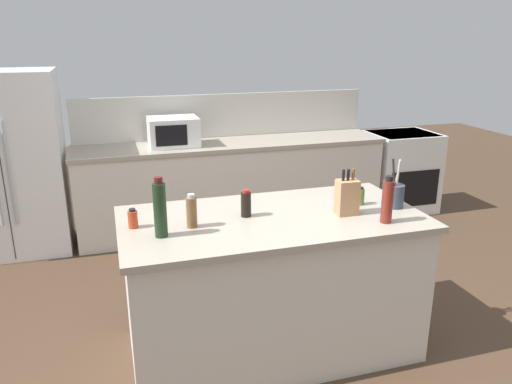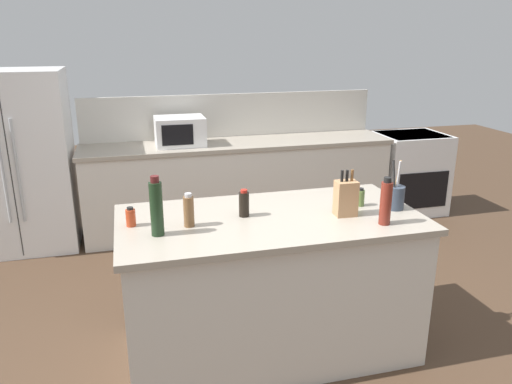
# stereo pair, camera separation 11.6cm
# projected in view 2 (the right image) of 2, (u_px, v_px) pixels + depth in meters

# --- Properties ---
(ground_plane) EXTENTS (14.00, 14.00, 0.00)m
(ground_plane) POSITION_uv_depth(u_px,v_px,m) (269.00, 347.00, 3.37)
(ground_plane) COLOR #473323
(back_counter_run) EXTENTS (3.22, 0.66, 0.94)m
(back_counter_run) POSITION_uv_depth(u_px,v_px,m) (239.00, 185.00, 5.32)
(back_counter_run) COLOR beige
(back_counter_run) RESTS_ON ground_plane
(wall_backsplash) EXTENTS (3.18, 0.03, 0.46)m
(wall_backsplash) POSITION_uv_depth(u_px,v_px,m) (232.00, 115.00, 5.40)
(wall_backsplash) COLOR beige
(wall_backsplash) RESTS_ON back_counter_run
(kitchen_island) EXTENTS (1.87, 0.94, 0.94)m
(kitchen_island) POSITION_uv_depth(u_px,v_px,m) (270.00, 284.00, 3.22)
(kitchen_island) COLOR beige
(kitchen_island) RESTS_ON ground_plane
(refrigerator) EXTENTS (0.97, 0.75, 1.71)m
(refrigerator) POSITION_uv_depth(u_px,v_px,m) (18.00, 162.00, 4.73)
(refrigerator) COLOR white
(refrigerator) RESTS_ON ground_plane
(range_oven) EXTENTS (0.76, 0.65, 0.92)m
(range_oven) POSITION_uv_depth(u_px,v_px,m) (409.00, 172.00, 5.82)
(range_oven) COLOR white
(range_oven) RESTS_ON ground_plane
(microwave) EXTENTS (0.49, 0.39, 0.28)m
(microwave) POSITION_uv_depth(u_px,v_px,m) (180.00, 131.00, 4.99)
(microwave) COLOR white
(microwave) RESTS_ON back_counter_run
(knife_block) EXTENTS (0.13, 0.11, 0.29)m
(knife_block) POSITION_uv_depth(u_px,v_px,m) (346.00, 198.00, 3.07)
(knife_block) COLOR #A87C54
(knife_block) RESTS_ON kitchen_island
(utensil_crock) EXTENTS (0.12, 0.12, 0.32)m
(utensil_crock) POSITION_uv_depth(u_px,v_px,m) (395.00, 196.00, 3.19)
(utensil_crock) COLOR #333D4C
(utensil_crock) RESTS_ON kitchen_island
(wine_bottle) EXTENTS (0.07, 0.07, 0.34)m
(wine_bottle) POSITION_uv_depth(u_px,v_px,m) (156.00, 208.00, 2.75)
(wine_bottle) COLOR black
(wine_bottle) RESTS_ON kitchen_island
(pepper_grinder) EXTENTS (0.06, 0.06, 0.20)m
(pepper_grinder) POSITION_uv_depth(u_px,v_px,m) (189.00, 211.00, 2.90)
(pepper_grinder) COLOR brown
(pepper_grinder) RESTS_ON kitchen_island
(spice_jar_paprika) EXTENTS (0.06, 0.06, 0.12)m
(spice_jar_paprika) POSITION_uv_depth(u_px,v_px,m) (131.00, 217.00, 2.91)
(spice_jar_paprika) COLOR #B73D1E
(spice_jar_paprika) RESTS_ON kitchen_island
(spice_jar_oregano) EXTENTS (0.05, 0.05, 0.12)m
(spice_jar_oregano) POSITION_uv_depth(u_px,v_px,m) (360.00, 197.00, 3.25)
(spice_jar_oregano) COLOR #567038
(spice_jar_oregano) RESTS_ON kitchen_island
(salt_shaker) EXTENTS (0.05, 0.05, 0.13)m
(salt_shaker) POSITION_uv_depth(u_px,v_px,m) (346.00, 194.00, 3.30)
(salt_shaker) COLOR silver
(salt_shaker) RESTS_ON kitchen_island
(soy_sauce_bottle) EXTENTS (0.06, 0.06, 0.17)m
(soy_sauce_bottle) POSITION_uv_depth(u_px,v_px,m) (244.00, 204.00, 3.06)
(soy_sauce_bottle) COLOR black
(soy_sauce_bottle) RESTS_ON kitchen_island
(vinegar_bottle) EXTENTS (0.07, 0.07, 0.29)m
(vinegar_bottle) POSITION_uv_depth(u_px,v_px,m) (386.00, 202.00, 2.92)
(vinegar_bottle) COLOR maroon
(vinegar_bottle) RESTS_ON kitchen_island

